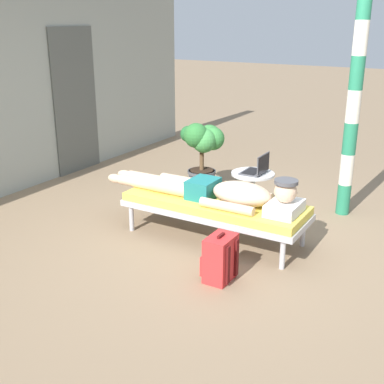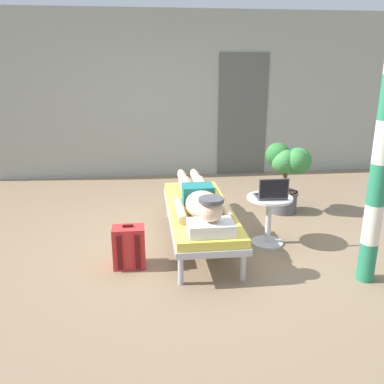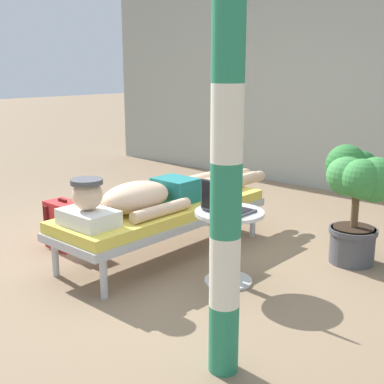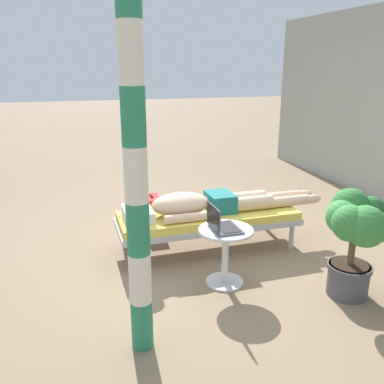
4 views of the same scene
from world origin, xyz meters
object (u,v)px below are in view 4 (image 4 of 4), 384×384
(potted_plant, at_px, (354,232))
(porch_post, at_px, (136,175))
(backpack, at_px, (152,213))
(person_reclining, at_px, (202,203))
(laptop, at_px, (220,223))
(side_table, at_px, (225,247))
(lounge_chair, at_px, (208,218))

(potted_plant, distance_m, porch_post, 1.90)
(backpack, bearing_deg, potted_plant, 32.95)
(backpack, bearing_deg, porch_post, -13.61)
(person_reclining, relative_size, potted_plant, 2.37)
(person_reclining, xyz_separation_m, backpack, (-0.73, -0.38, -0.32))
(porch_post, bearing_deg, laptop, 128.07)
(porch_post, bearing_deg, potted_plant, 94.10)
(person_reclining, bearing_deg, porch_post, -33.10)
(side_table, distance_m, laptop, 0.23)
(lounge_chair, height_order, person_reclining, person_reclining)
(side_table, distance_m, potted_plant, 1.07)
(side_table, xyz_separation_m, porch_post, (0.64, -0.86, 0.88))
(lounge_chair, distance_m, person_reclining, 0.19)
(side_table, bearing_deg, backpack, -166.22)
(side_table, bearing_deg, lounge_chair, 172.85)
(person_reclining, distance_m, backpack, 0.89)
(side_table, relative_size, porch_post, 0.21)
(potted_plant, xyz_separation_m, porch_post, (0.13, -1.78, 0.65))
(lounge_chair, distance_m, porch_post, 1.89)
(person_reclining, distance_m, porch_post, 1.78)
(lounge_chair, relative_size, potted_plant, 2.06)
(potted_plant, bearing_deg, backpack, -147.05)
(backpack, height_order, porch_post, porch_post)
(laptop, bearing_deg, lounge_chair, 168.92)
(porch_post, bearing_deg, backpack, 166.39)
(lounge_chair, distance_m, backpack, 0.87)
(laptop, xyz_separation_m, backpack, (-1.46, -0.31, -0.39))
(lounge_chair, bearing_deg, person_reclining, -90.00)
(laptop, relative_size, potted_plant, 0.34)
(backpack, distance_m, porch_post, 2.39)
(side_table, relative_size, laptop, 1.69)
(laptop, height_order, potted_plant, potted_plant)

